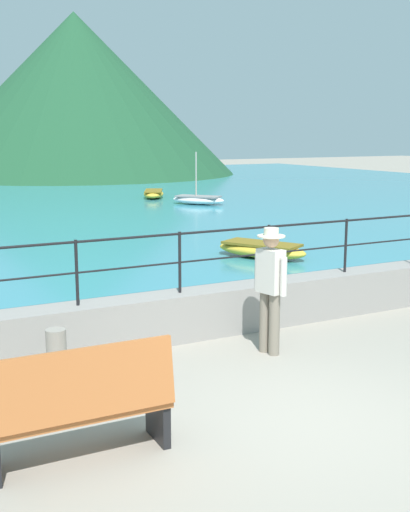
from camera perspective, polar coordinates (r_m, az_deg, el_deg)
The scene contains 10 objects.
ground_plane at distance 7.12m, azimuth 9.33°, elevation -14.26°, with size 120.00×120.00×0.00m, color gray.
promenade_wall at distance 9.58m, azimuth -2.20°, elevation -5.26°, with size 20.00×0.56×0.70m, color gray.
railing at distance 9.35m, azimuth -2.25°, elevation 0.42°, with size 18.44×0.04×0.90m.
hill_main at distance 48.61m, azimuth -11.28°, elevation 13.77°, with size 22.76×22.76×11.37m, color #1E4C2D.
bench_main at distance 6.15m, azimuth -10.86°, elevation -12.78°, with size 1.71×0.58×1.13m.
person_walking at distance 8.83m, azimuth 5.77°, elevation -2.49°, with size 0.38×0.56×1.75m.
bollard at distance 7.92m, azimuth -12.93°, elevation -8.88°, with size 0.24×0.24×0.74m, color gray.
boat_3 at distance 15.53m, azimuth 5.01°, elevation 0.58°, with size 1.89×2.45×0.36m.
boat_4 at distance 27.08m, azimuth -0.59°, elevation 5.01°, with size 2.14×2.36×2.17m.
boat_5 at distance 29.88m, azimuth -4.55°, elevation 5.50°, with size 1.80×2.46×0.36m.
Camera 1 is at (-3.94, -5.11, 3.00)m, focal length 45.38 mm.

